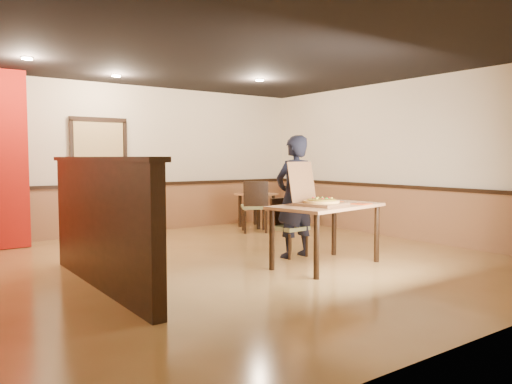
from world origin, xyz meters
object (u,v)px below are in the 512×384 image
at_px(diner_chair, 287,224).
at_px(side_table, 257,201).
at_px(pizza_box, 318,200).
at_px(diner, 294,197).
at_px(main_table, 326,213).
at_px(condiment, 260,190).
at_px(side_chair_right, 293,203).
at_px(side_chair_left, 255,204).

distance_m(diner_chair, side_table, 3.07).
bearing_deg(side_table, pizza_box, -114.17).
height_order(side_table, diner, diner).
height_order(main_table, pizza_box, pizza_box).
bearing_deg(condiment, side_table, 86.18).
distance_m(side_chair_right, condiment, 0.72).
height_order(side_table, pizza_box, pizza_box).
relative_size(main_table, diner, 0.94).
height_order(diner_chair, pizza_box, pizza_box).
height_order(diner, pizza_box, diner).
distance_m(main_table, side_table, 3.83).
xyz_separation_m(side_chair_left, side_chair_right, (0.93, -0.01, -0.02)).
xyz_separation_m(side_chair_right, side_table, (-0.44, 0.62, 0.00)).
distance_m(side_chair_left, condiment, 0.73).
xyz_separation_m(side_chair_left, pizza_box, (-1.12, -2.96, 0.35)).
height_order(main_table, side_chair_left, side_chair_left).
relative_size(side_chair_right, condiment, 6.11).
relative_size(side_chair_right, side_table, 1.20).
height_order(side_chair_left, diner, diner).
distance_m(side_chair_right, diner, 2.92).
bearing_deg(side_chair_left, condiment, -104.65).
bearing_deg(condiment, pizza_box, -114.77).
distance_m(side_table, pizza_box, 3.94).
distance_m(diner, pizza_box, 0.74).
bearing_deg(side_chair_left, diner, 97.02).
distance_m(diner_chair, diner, 0.44).
bearing_deg(main_table, pizza_box, 177.48).
xyz_separation_m(main_table, condiment, (1.42, 3.44, 0.07)).
height_order(side_chair_left, pizza_box, pizza_box).
height_order(side_chair_right, diner, diner).
distance_m(main_table, side_chair_left, 3.09).
distance_m(diner_chair, pizza_box, 0.98).
xyz_separation_m(main_table, diner, (0.03, 0.69, 0.17)).
bearing_deg(main_table, side_chair_right, 47.22).
distance_m(main_table, pizza_box, 0.26).
height_order(main_table, diner, diner).
relative_size(main_table, pizza_box, 2.25).
xyz_separation_m(main_table, side_chair_left, (0.94, 2.94, -0.17)).
bearing_deg(side_table, side_chair_right, -54.37).
relative_size(main_table, side_table, 2.07).
bearing_deg(pizza_box, side_table, 52.73).
distance_m(pizza_box, condiment, 3.81).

